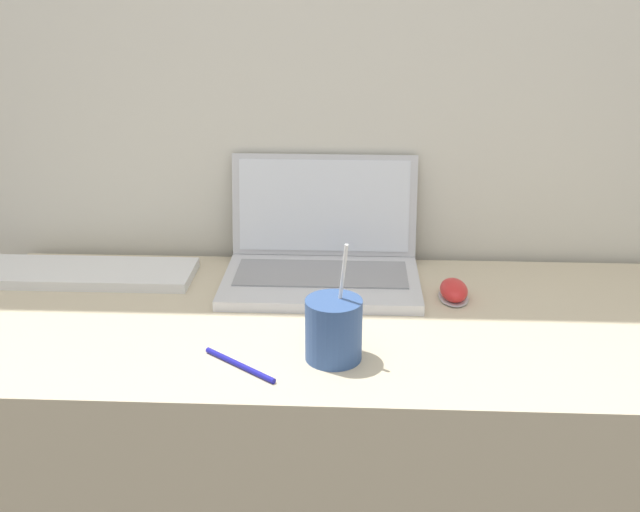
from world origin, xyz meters
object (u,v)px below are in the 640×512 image
(drink_cup, at_px, (334,328))
(pen, at_px, (240,365))
(laptop, at_px, (322,255))
(external_keyboard, at_px, (86,273))
(computer_mouse, at_px, (454,291))

(drink_cup, xyz_separation_m, pen, (-0.15, -0.04, -0.05))
(laptop, distance_m, pen, 0.39)
(drink_cup, height_order, pen, drink_cup)
(laptop, height_order, pen, laptop)
(pen, bearing_deg, external_keyboard, 136.30)
(pen, bearing_deg, drink_cup, 14.30)
(pen, bearing_deg, laptop, 72.91)
(laptop, bearing_deg, drink_cup, -84.34)
(laptop, relative_size, computer_mouse, 4.13)
(laptop, xyz_separation_m, computer_mouse, (0.26, -0.09, -0.03))
(laptop, relative_size, drink_cup, 1.94)
(external_keyboard, xyz_separation_m, pen, (0.37, -0.35, -0.01))
(computer_mouse, height_order, external_keyboard, computer_mouse)
(computer_mouse, bearing_deg, laptop, 160.51)
(computer_mouse, xyz_separation_m, external_keyboard, (-0.74, 0.07, -0.00))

